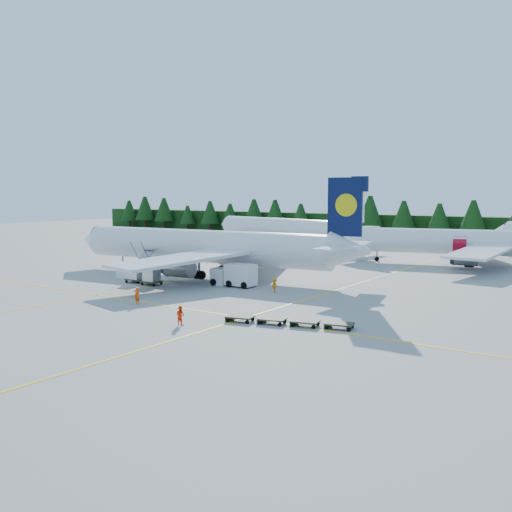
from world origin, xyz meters
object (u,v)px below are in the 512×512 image
Objects in this scene: airliner_navy at (197,246)px; airliner_red at (455,242)px; airstairs at (135,272)px; service_truck at (233,275)px.

airliner_navy reaches higher than airliner_red.
airliner_navy is 8.99m from airstairs.
airliner_navy is at bearing 151.23° from service_truck.
airliner_red is (25.60, 31.60, -0.42)m from airliner_navy.
service_truck is at bearing -0.02° from airstairs.
airliner_red is 6.66× the size of airstairs.
airliner_red is 6.80× the size of service_truck.
airliner_red reaches higher than airstairs.
airliner_navy is 7.60× the size of airstairs.
airstairs is at bearing -128.59° from airliner_navy.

